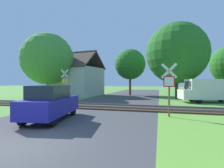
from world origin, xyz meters
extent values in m
plane|color=#5B933D|center=(0.00, 0.00, 0.00)|extent=(160.00, 160.00, 0.00)
cube|color=#424244|center=(0.00, 2.00, 0.00)|extent=(8.36, 80.00, 0.01)
cube|color=#422D1E|center=(0.00, 8.71, 0.05)|extent=(60.00, 2.60, 0.10)
cube|color=slate|center=(0.00, 9.43, 0.16)|extent=(60.00, 0.08, 0.12)
cube|color=slate|center=(0.00, 7.99, 0.16)|extent=(60.00, 0.08, 0.12)
cylinder|color=brown|center=(4.77, 6.17, 1.36)|extent=(0.10, 0.10, 2.73)
cube|color=red|center=(4.77, 6.11, 1.99)|extent=(0.60, 0.10, 0.60)
cube|color=white|center=(4.76, 6.08, 1.99)|extent=(0.49, 0.07, 0.49)
cube|color=white|center=(4.77, 6.11, 2.58)|extent=(0.87, 0.13, 0.88)
cube|color=white|center=(4.77, 6.11, 2.58)|extent=(0.87, 0.13, 0.88)
cylinder|color=#9E9EA5|center=(-5.01, 11.64, 1.53)|extent=(0.09, 0.09, 3.06)
cube|color=white|center=(-5.01, 11.70, 2.81)|extent=(0.88, 0.08, 0.88)
cube|color=white|center=(-5.01, 11.70, 2.81)|extent=(0.88, 0.08, 0.88)
cylinder|color=yellow|center=(-5.01, 11.71, 2.08)|extent=(0.64, 0.07, 0.64)
cube|color=#B7B7BC|center=(-7.78, 20.09, 2.06)|extent=(7.00, 6.71, 4.13)
cube|color=#473833|center=(-7.99, 18.63, 5.28)|extent=(6.95, 4.23, 2.66)
cube|color=#473833|center=(-7.57, 21.54, 5.28)|extent=(6.95, 4.23, 2.66)
cube|color=brown|center=(-6.08, 19.84, 5.46)|extent=(0.57, 0.57, 1.10)
cylinder|color=#513823|center=(-0.03, 21.98, 1.46)|extent=(0.33, 0.33, 2.93)
sphere|color=#286B23|center=(-0.03, 21.98, 4.65)|extent=(4.58, 4.58, 4.58)
cylinder|color=#513823|center=(6.18, 17.60, 1.34)|extent=(0.38, 0.38, 2.69)
sphere|color=#286B23|center=(6.18, 17.60, 5.35)|extent=(7.09, 7.09, 7.09)
cylinder|color=#513823|center=(-10.39, 16.46, 1.25)|extent=(0.28, 0.28, 2.49)
sphere|color=#478E38|center=(-10.39, 16.46, 5.10)|extent=(6.97, 6.97, 6.97)
cube|color=silver|center=(8.92, 14.44, 1.29)|extent=(4.52, 2.80, 1.90)
cube|color=silver|center=(6.53, 13.89, 0.79)|extent=(1.09, 1.92, 0.90)
cube|color=#19232D|center=(6.89, 13.98, 1.62)|extent=(0.40, 1.58, 0.85)
cube|color=navy|center=(8.70, 15.37, 0.96)|extent=(3.69, 0.86, 0.16)
cylinder|color=black|center=(7.35, 14.88, 0.34)|extent=(0.70, 0.33, 0.68)
cylinder|color=black|center=(7.70, 13.36, 0.34)|extent=(0.70, 0.33, 0.68)
cylinder|color=black|center=(10.13, 15.52, 0.34)|extent=(0.70, 0.33, 0.68)
cube|color=navy|center=(-1.14, 3.80, 0.72)|extent=(2.25, 4.21, 0.84)
cube|color=#19232D|center=(-1.11, 3.60, 1.46)|extent=(1.73, 2.39, 0.64)
cylinder|color=black|center=(-0.66, 5.25, 0.30)|extent=(0.27, 0.62, 0.60)
cylinder|color=black|center=(-2.05, 5.03, 0.30)|extent=(0.27, 0.62, 0.60)
cylinder|color=black|center=(-0.23, 2.57, 0.30)|extent=(0.27, 0.62, 0.60)
cylinder|color=black|center=(-1.61, 2.35, 0.30)|extent=(0.27, 0.62, 0.60)
camera|label=1|loc=(4.26, -4.06, 1.94)|focal=28.00mm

